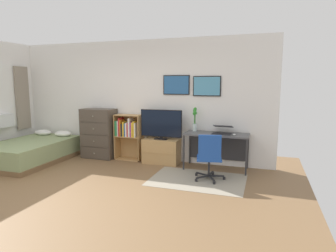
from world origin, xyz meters
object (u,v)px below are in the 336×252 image
at_px(laptop, 223,130).
at_px(computer_mouse, 234,135).
at_px(dresser, 99,133).
at_px(television, 161,124).
at_px(tv_stand, 162,151).
at_px(bed, 31,151).
at_px(bamboo_vase, 195,119).
at_px(desk, 217,140).
at_px(bookshelf, 128,132).
at_px(office_chair, 209,156).

distance_m(laptop, computer_mouse, 0.30).
xyz_separation_m(dresser, television, (1.56, -0.01, 0.28)).
relative_size(tv_stand, television, 0.84).
relative_size(bed, bamboo_vase, 4.09).
bearing_deg(dresser, desk, 0.30).
height_order(dresser, computer_mouse, dresser).
distance_m(bed, bookshelf, 2.20).
xyz_separation_m(bookshelf, bamboo_vase, (1.56, 0.03, 0.38)).
xyz_separation_m(dresser, tv_stand, (1.56, 0.02, -0.31)).
height_order(tv_stand, laptop, laptop).
xyz_separation_m(bookshelf, office_chair, (2.05, -0.88, -0.17)).
bearing_deg(desk, dresser, -179.70).
distance_m(bed, computer_mouse, 4.47).
xyz_separation_m(desk, computer_mouse, (0.36, -0.17, 0.16)).
bearing_deg(television, bed, -164.34).
height_order(bed, tv_stand, bed).
xyz_separation_m(television, office_chair, (1.21, -0.81, -0.40)).
height_order(office_chair, bamboo_vase, bamboo_vase).
bearing_deg(television, bamboo_vase, 7.47).
xyz_separation_m(office_chair, computer_mouse, (0.36, 0.67, 0.30)).
xyz_separation_m(television, desk, (1.21, 0.02, -0.26)).
relative_size(bed, office_chair, 2.39).
height_order(office_chair, laptop, laptop).
bearing_deg(bamboo_vase, bookshelf, -178.97).
distance_m(tv_stand, desk, 1.25).
distance_m(television, bamboo_vase, 0.74).
bearing_deg(office_chair, tv_stand, 133.03).
distance_m(bookshelf, desk, 2.04).
xyz_separation_m(bed, dresser, (1.26, 0.80, 0.34)).
xyz_separation_m(bookshelf, television, (0.83, -0.07, 0.23)).
relative_size(dresser, computer_mouse, 11.10).
bearing_deg(bamboo_vase, bed, -165.97).
distance_m(dresser, bookshelf, 0.73).
bearing_deg(dresser, office_chair, -16.50).
bearing_deg(bookshelf, television, -4.59).
bearing_deg(dresser, television, -0.27).
distance_m(bed, laptop, 4.25).
distance_m(bed, office_chair, 4.04).
bearing_deg(bamboo_vase, television, -172.53).
bearing_deg(bed, desk, 9.99).
xyz_separation_m(bed, television, (2.82, 0.79, 0.62)).
height_order(dresser, tv_stand, dresser).
height_order(television, desk, television).
bearing_deg(laptop, office_chair, -95.07).
bearing_deg(bookshelf, bamboo_vase, 1.03).
distance_m(desk, bamboo_vase, 0.64).
height_order(television, office_chair, television).
bearing_deg(bamboo_vase, computer_mouse, -15.95).
distance_m(dresser, laptop, 2.89).
bearing_deg(bed, office_chair, -1.75).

